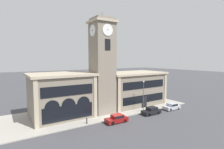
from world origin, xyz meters
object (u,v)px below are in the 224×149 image
at_px(parked_car_near, 117,118).
at_px(bollard, 87,121).
at_px(parked_car_far, 172,106).
at_px(street_lamp, 143,92).
at_px(parked_car_mid, 151,111).

xyz_separation_m(parked_car_near, bollard, (-5.02, 2.02, -0.09)).
bearing_deg(parked_car_near, bollard, -20.05).
distance_m(parked_car_far, street_lamp, 8.05).
bearing_deg(bollard, street_lamp, 0.50).
bearing_deg(parked_car_far, street_lamp, -15.55).
distance_m(street_lamp, bollard, 14.01).
bearing_deg(parked_car_far, parked_car_mid, 1.84).
xyz_separation_m(parked_car_far, bollard, (-20.30, 2.02, -0.08)).
height_order(parked_car_near, parked_car_far, parked_car_near).
xyz_separation_m(parked_car_near, street_lamp, (8.46, 2.14, 3.71)).
xyz_separation_m(parked_car_mid, bollard, (-13.83, 2.02, -0.12)).
distance_m(parked_car_near, street_lamp, 9.48).
bearing_deg(parked_car_mid, parked_car_far, -178.16).
xyz_separation_m(parked_car_near, parked_car_mid, (8.81, -0.00, 0.03)).
bearing_deg(parked_car_mid, bollard, -6.46).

